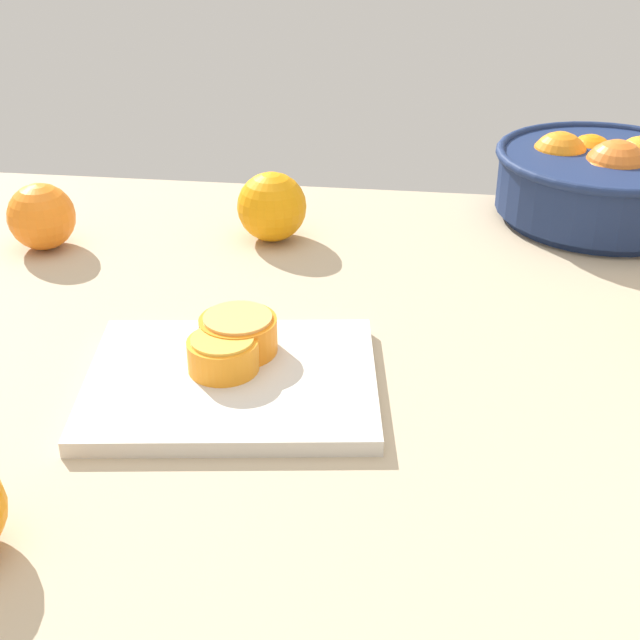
# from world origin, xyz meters

# --- Properties ---
(ground_plane) EXTENTS (1.46, 0.96, 0.03)m
(ground_plane) POSITION_xyz_m (0.00, 0.00, -0.01)
(ground_plane) COLOR tan
(fruit_bowl) EXTENTS (0.29, 0.29, 0.11)m
(fruit_bowl) POSITION_xyz_m (0.29, 0.41, 0.05)
(fruit_bowl) COLOR navy
(fruit_bowl) RESTS_ON ground_plane
(cutting_board) EXTENTS (0.29, 0.24, 0.02)m
(cutting_board) POSITION_xyz_m (-0.11, -0.06, 0.01)
(cutting_board) COLOR beige
(cutting_board) RESTS_ON ground_plane
(orange_half_0) EXTENTS (0.07, 0.07, 0.03)m
(orange_half_0) POSITION_xyz_m (-0.12, -0.05, 0.03)
(orange_half_0) COLOR orange
(orange_half_0) RESTS_ON cutting_board
(orange_half_1) EXTENTS (0.07, 0.07, 0.04)m
(orange_half_1) POSITION_xyz_m (-0.11, -0.02, 0.03)
(orange_half_1) COLOR orange
(orange_half_1) RESTS_ON cutting_board
(loose_orange_2) EXTENTS (0.08, 0.08, 0.08)m
(loose_orange_2) POSITION_xyz_m (-0.41, 0.22, 0.04)
(loose_orange_2) COLOR orange
(loose_orange_2) RESTS_ON ground_plane
(loose_orange_3) EXTENTS (0.09, 0.09, 0.09)m
(loose_orange_3) POSITION_xyz_m (-0.13, 0.28, 0.04)
(loose_orange_3) COLOR orange
(loose_orange_3) RESTS_ON ground_plane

